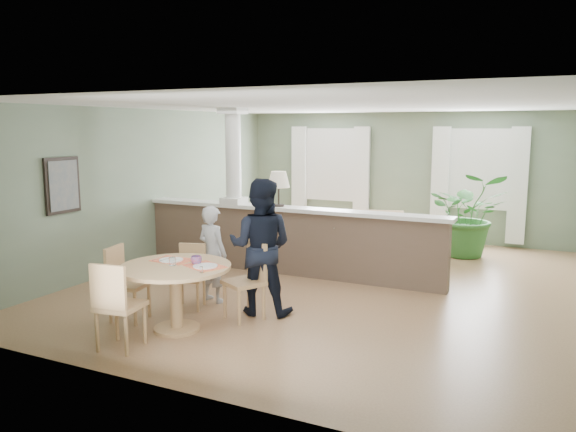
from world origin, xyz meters
The scene contains 12 objects.
ground centered at (0.00, 0.00, 0.00)m, with size 8.00×8.00×0.00m, color #A98159.
room_shell centered at (-0.03, 0.63, 1.81)m, with size 7.02×8.02×2.71m.
pony_wall centered at (-0.99, 0.20, 0.71)m, with size 5.32×0.38×2.70m.
sofa centered at (-0.48, 1.70, 0.42)m, with size 2.87×1.12×0.84m, color #866249.
houseplant centered at (1.60, 2.79, 0.79)m, with size 1.41×1.23×1.57m, color #2D6729.
dining_table centered at (-0.94, -2.72, 0.63)m, with size 1.31×1.31×0.89m.
chair_far_boy centered at (-1.32, -1.90, 0.47)m, with size 0.48×0.48×0.84m.
chair_far_man centered at (-0.39, -1.96, 0.53)m, with size 0.59×0.59×0.97m.
chair_near centered at (-1.15, -3.50, 0.54)m, with size 0.50×0.50×0.98m.
chair_side centered at (-1.76, -2.70, 0.52)m, with size 0.49×0.49×0.93m.
child_person centered at (-1.18, -1.59, 0.67)m, with size 0.49×0.32×1.34m, color #A9A9AE.
man_person centered at (-0.35, -1.73, 0.88)m, with size 0.85×0.66×1.75m, color black.
Camera 1 is at (2.99, -7.91, 2.39)m, focal length 35.00 mm.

